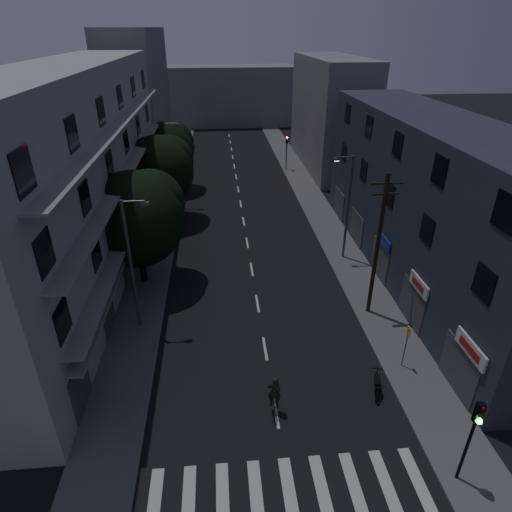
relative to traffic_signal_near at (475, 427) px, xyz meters
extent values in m
plane|color=black|center=(-6.74, 27.12, -3.10)|extent=(160.00, 160.00, 0.00)
cube|color=#565659|center=(-14.24, 27.12, -3.02)|extent=(3.00, 90.00, 0.15)
cube|color=#565659|center=(0.76, 27.12, -3.02)|extent=(3.00, 90.00, 0.15)
cube|color=beige|center=(-11.94, 0.12, -3.09)|extent=(0.50, 3.00, 0.01)
cube|color=beige|center=(-10.64, 0.12, -3.09)|extent=(0.50, 3.00, 0.01)
cube|color=beige|center=(-9.34, 0.12, -3.09)|extent=(0.50, 3.00, 0.01)
cube|color=beige|center=(-8.04, 0.12, -3.09)|extent=(0.50, 3.00, 0.01)
cube|color=beige|center=(-6.74, 0.12, -3.09)|extent=(0.50, 3.00, 0.01)
cube|color=beige|center=(-5.44, 0.12, -3.09)|extent=(0.50, 3.00, 0.01)
cube|color=beige|center=(-4.14, 0.12, -3.09)|extent=(0.50, 3.00, 0.01)
cube|color=beige|center=(-2.84, 0.12, -3.09)|extent=(0.50, 3.00, 0.01)
cube|color=beige|center=(-1.54, 0.12, -3.09)|extent=(0.50, 3.00, 0.01)
cube|color=beige|center=(-6.74, 4.12, -3.09)|extent=(0.15, 2.00, 0.01)
cube|color=beige|center=(-6.74, 8.62, -3.09)|extent=(0.15, 2.00, 0.01)
cube|color=beige|center=(-6.74, 13.12, -3.09)|extent=(0.15, 2.00, 0.01)
cube|color=beige|center=(-6.74, 17.62, -3.09)|extent=(0.15, 2.00, 0.01)
cube|color=beige|center=(-6.74, 22.12, -3.09)|extent=(0.15, 2.00, 0.01)
cube|color=beige|center=(-6.74, 26.62, -3.09)|extent=(0.15, 2.00, 0.01)
cube|color=beige|center=(-6.74, 31.12, -3.09)|extent=(0.15, 2.00, 0.01)
cube|color=beige|center=(-6.74, 35.62, -3.09)|extent=(0.15, 2.00, 0.01)
cube|color=beige|center=(-6.74, 40.12, -3.09)|extent=(0.15, 2.00, 0.01)
cube|color=beige|center=(-6.74, 44.62, -3.09)|extent=(0.15, 2.00, 0.01)
cube|color=beige|center=(-6.74, 49.12, -3.09)|extent=(0.15, 2.00, 0.01)
cube|color=beige|center=(-6.74, 53.62, -3.09)|extent=(0.15, 2.00, 0.01)
cube|color=beige|center=(-6.74, 58.12, -3.09)|extent=(0.15, 2.00, 0.01)
cube|color=beige|center=(-6.74, 62.62, -3.09)|extent=(0.15, 2.00, 0.01)
cube|color=#A6A7A2|center=(-18.74, 20.12, 3.90)|extent=(6.00, 36.00, 14.00)
cube|color=black|center=(-15.72, 5.12, -1.10)|extent=(0.06, 1.60, 1.60)
cube|color=black|center=(-15.72, 11.12, -1.10)|extent=(0.06, 1.60, 1.60)
cube|color=black|center=(-15.72, 17.12, -1.10)|extent=(0.06, 1.60, 1.60)
cube|color=black|center=(-15.72, 23.12, -1.10)|extent=(0.06, 1.60, 1.60)
cube|color=black|center=(-15.72, 29.12, -1.10)|extent=(0.06, 1.60, 1.60)
cube|color=black|center=(-15.72, 35.12, -1.10)|extent=(0.06, 1.60, 1.60)
cube|color=black|center=(-15.72, 5.12, 2.10)|extent=(0.06, 1.60, 1.60)
cube|color=black|center=(-15.72, 11.12, 2.10)|extent=(0.06, 1.60, 1.60)
cube|color=black|center=(-15.72, 17.12, 2.10)|extent=(0.06, 1.60, 1.60)
cube|color=black|center=(-15.72, 23.12, 2.10)|extent=(0.06, 1.60, 1.60)
cube|color=black|center=(-15.72, 29.12, 2.10)|extent=(0.06, 1.60, 1.60)
cube|color=black|center=(-15.72, 35.12, 2.10)|extent=(0.06, 1.60, 1.60)
cube|color=black|center=(-15.72, 5.12, 5.30)|extent=(0.06, 1.60, 1.60)
cube|color=black|center=(-15.72, 11.12, 5.30)|extent=(0.06, 1.60, 1.60)
cube|color=black|center=(-15.72, 17.12, 5.30)|extent=(0.06, 1.60, 1.60)
cube|color=black|center=(-15.72, 23.12, 5.30)|extent=(0.06, 1.60, 1.60)
cube|color=black|center=(-15.72, 29.12, 5.30)|extent=(0.06, 1.60, 1.60)
cube|color=black|center=(-15.72, 35.12, 5.30)|extent=(0.06, 1.60, 1.60)
cube|color=black|center=(-15.72, 5.12, 8.50)|extent=(0.06, 1.60, 1.60)
cube|color=black|center=(-15.72, 11.12, 8.50)|extent=(0.06, 1.60, 1.60)
cube|color=black|center=(-15.72, 17.12, 8.50)|extent=(0.06, 1.60, 1.60)
cube|color=black|center=(-15.72, 23.12, 8.50)|extent=(0.06, 1.60, 1.60)
cube|color=black|center=(-15.72, 29.12, 8.50)|extent=(0.06, 1.60, 1.60)
cube|color=black|center=(-15.72, 35.12, 8.50)|extent=(0.06, 1.60, 1.60)
cube|color=gray|center=(-15.24, 20.12, 0.90)|extent=(1.00, 32.40, 0.12)
cube|color=gray|center=(-15.24, 20.12, 4.10)|extent=(1.00, 32.40, 0.12)
cube|color=gray|center=(-15.24, 20.12, 7.30)|extent=(1.00, 32.40, 0.12)
cube|color=gray|center=(-15.34, 20.12, 0.00)|extent=(0.80, 32.40, 0.12)
cube|color=#424247|center=(-15.71, 5.12, -1.70)|extent=(0.06, 2.40, 2.40)
cube|color=#424247|center=(-15.71, 11.12, -1.70)|extent=(0.06, 2.40, 2.40)
cube|color=#424247|center=(-15.71, 17.12, -1.70)|extent=(0.06, 2.40, 2.40)
cube|color=#424247|center=(-15.71, 23.12, -1.70)|extent=(0.06, 2.40, 2.40)
cube|color=#424247|center=(-15.71, 29.12, -1.70)|extent=(0.06, 2.40, 2.40)
cube|color=#424247|center=(-15.71, 35.12, -1.70)|extent=(0.06, 2.40, 2.40)
cube|color=#2B303B|center=(5.26, 16.12, 2.40)|extent=(6.00, 28.00, 11.00)
cube|color=black|center=(2.24, 4.62, 3.20)|extent=(0.06, 1.40, 1.50)
cube|color=black|center=(2.24, 10.12, 3.20)|extent=(0.06, 1.40, 1.50)
cube|color=black|center=(2.24, 15.62, 3.20)|extent=(0.06, 1.40, 1.50)
cube|color=black|center=(2.24, 21.12, 3.20)|extent=(0.06, 1.40, 1.50)
cube|color=black|center=(2.24, 26.62, 3.20)|extent=(0.06, 1.40, 1.50)
cube|color=black|center=(2.24, 4.62, 6.50)|extent=(0.06, 1.40, 1.50)
cube|color=black|center=(2.24, 10.12, 6.50)|extent=(0.06, 1.40, 1.50)
cube|color=black|center=(2.24, 15.62, 6.50)|extent=(0.06, 1.40, 1.50)
cube|color=black|center=(2.24, 21.12, 6.50)|extent=(0.06, 1.40, 1.50)
cube|color=black|center=(2.24, 26.62, 6.50)|extent=(0.06, 1.40, 1.50)
cube|color=#424247|center=(2.23, 4.62, -1.70)|extent=(0.06, 3.00, 2.60)
cube|color=#424247|center=(2.23, 10.12, -1.70)|extent=(0.06, 3.00, 2.60)
cube|color=#424247|center=(2.23, 15.62, -1.70)|extent=(0.06, 3.00, 2.60)
cube|color=#424247|center=(2.23, 21.12, -1.70)|extent=(0.06, 3.00, 2.60)
cube|color=#424247|center=(2.23, 26.62, -1.70)|extent=(0.06, 3.00, 2.60)
cube|color=silver|center=(2.16, 4.12, 0.00)|extent=(0.12, 2.40, 0.80)
cube|color=#B21414|center=(2.08, 4.12, 0.00)|extent=(0.02, 1.60, 0.36)
cube|color=silver|center=(2.16, 9.62, 0.00)|extent=(0.12, 2.20, 0.80)
cube|color=#B21414|center=(2.08, 9.62, 0.00)|extent=(0.02, 1.40, 0.36)
cube|color=navy|center=(2.16, 15.12, 0.00)|extent=(0.12, 2.00, 0.70)
cube|color=slate|center=(-18.74, 50.12, 4.90)|extent=(6.00, 20.00, 16.00)
cube|color=slate|center=(5.26, 44.12, 3.40)|extent=(6.00, 20.00, 13.00)
cube|color=slate|center=(-6.74, 72.12, 1.90)|extent=(24.00, 8.00, 10.00)
cylinder|color=black|center=(-14.48, 16.51, -0.81)|extent=(0.44, 0.44, 4.29)
sphere|color=black|center=(-14.48, 16.51, 1.77)|extent=(6.43, 6.43, 6.43)
sphere|color=black|center=(-13.51, 17.32, 2.57)|extent=(4.50, 4.50, 4.50)
sphere|color=black|center=(-15.28, 15.87, 2.25)|extent=(4.18, 4.18, 4.18)
cylinder|color=black|center=(-14.21, 27.57, -0.86)|extent=(0.44, 0.44, 4.17)
sphere|color=black|center=(-14.21, 27.57, 1.64)|extent=(6.29, 6.29, 6.29)
sphere|color=black|center=(-13.27, 28.36, 2.43)|extent=(4.40, 4.40, 4.40)
sphere|color=black|center=(-15.00, 26.95, 2.11)|extent=(4.09, 4.09, 4.09)
cylinder|color=black|center=(-14.33, 36.15, -0.99)|extent=(0.44, 0.44, 3.92)
sphere|color=black|center=(-14.33, 36.15, 1.36)|extent=(5.85, 5.85, 5.85)
sphere|color=black|center=(-13.45, 36.88, 2.09)|extent=(4.10, 4.10, 4.10)
sphere|color=black|center=(-15.06, 35.57, 1.80)|extent=(3.80, 3.80, 3.80)
cylinder|color=black|center=(0.00, 0.04, -1.35)|extent=(0.12, 0.12, 3.20)
cube|color=black|center=(0.00, 0.04, 0.70)|extent=(0.28, 0.22, 0.90)
sphere|color=black|center=(0.00, -0.11, 1.03)|extent=(0.22, 0.22, 0.22)
sphere|color=#3F330C|center=(0.00, -0.11, 0.73)|extent=(0.22, 0.22, 0.22)
sphere|color=#0CFF26|center=(0.00, -0.11, 0.43)|extent=(0.22, 0.22, 0.22)
cylinder|color=black|center=(-0.31, 42.26, -1.35)|extent=(0.12, 0.12, 3.20)
cube|color=black|center=(-0.31, 42.26, 0.70)|extent=(0.28, 0.22, 0.90)
sphere|color=#FF0C05|center=(-0.31, 42.11, 1.03)|extent=(0.22, 0.22, 0.22)
sphere|color=#3F330C|center=(-0.31, 42.11, 0.73)|extent=(0.22, 0.22, 0.22)
sphere|color=black|center=(-0.31, 42.11, 0.43)|extent=(0.22, 0.22, 0.22)
cylinder|color=black|center=(-13.24, 42.97, -1.35)|extent=(0.12, 0.12, 3.20)
cube|color=black|center=(-13.24, 42.97, 0.70)|extent=(0.28, 0.22, 0.90)
sphere|color=#FF0C05|center=(-13.24, 42.82, 1.03)|extent=(0.22, 0.22, 0.22)
sphere|color=#3F330C|center=(-13.24, 42.82, 0.73)|extent=(0.22, 0.22, 0.22)
sphere|color=black|center=(-13.24, 42.82, 0.43)|extent=(0.22, 0.22, 0.22)
cylinder|color=#575B5F|center=(-14.03, 11.33, 1.05)|extent=(0.18, 0.18, 8.00)
cylinder|color=#575B5F|center=(-13.43, 11.33, 4.95)|extent=(1.20, 0.10, 0.10)
cube|color=#575B5F|center=(-12.83, 11.33, 4.80)|extent=(0.45, 0.25, 0.18)
cube|color=#4C4C4C|center=(-12.83, 11.33, 4.70)|extent=(0.35, 0.18, 0.04)
cylinder|color=#55585C|center=(0.53, 18.70, 1.05)|extent=(0.18, 0.18, 8.00)
cylinder|color=#55585C|center=(-0.07, 18.70, 4.95)|extent=(1.20, 0.10, 0.10)
cube|color=#55585C|center=(-0.67, 18.70, 4.80)|extent=(0.45, 0.25, 0.18)
cube|color=#FFD88C|center=(-0.67, 18.70, 4.70)|extent=(0.35, 0.18, 0.04)
cylinder|color=slate|center=(-13.72, 31.62, 1.05)|extent=(0.18, 0.18, 8.00)
cylinder|color=slate|center=(-13.12, 31.62, 4.95)|extent=(1.20, 0.10, 0.10)
cube|color=slate|center=(-12.52, 31.62, 4.80)|extent=(0.45, 0.25, 0.18)
cube|color=#4C4C4C|center=(-12.52, 31.62, 4.70)|extent=(0.35, 0.18, 0.04)
cylinder|color=black|center=(0.14, 11.45, 1.55)|extent=(0.24, 0.24, 9.00)
cube|color=black|center=(0.14, 11.45, 5.45)|extent=(1.80, 0.10, 0.10)
cube|color=black|center=(0.14, 11.45, 4.85)|extent=(1.50, 0.10, 0.10)
cylinder|color=#595B60|center=(0.32, 6.44, -1.70)|extent=(0.06, 0.06, 2.50)
cube|color=yellow|center=(0.32, 6.44, -0.65)|extent=(0.05, 0.35, 0.45)
torus|color=black|center=(-1.78, 4.34, -2.82)|extent=(0.29, 0.66, 0.66)
torus|color=black|center=(-1.45, 5.41, -2.82)|extent=(0.29, 0.66, 0.66)
cube|color=black|center=(-1.62, 4.87, -2.52)|extent=(0.52, 1.05, 0.33)
cube|color=black|center=(-1.66, 4.74, -2.28)|extent=(0.39, 0.48, 0.09)
cylinder|color=black|center=(-1.47, 5.36, -2.40)|extent=(0.17, 0.40, 0.78)
cube|color=black|center=(-1.44, 5.45, -2.12)|extent=(0.50, 0.19, 0.04)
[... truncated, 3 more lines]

